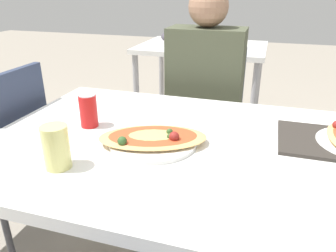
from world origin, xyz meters
TOP-DOWN VIEW (x-y plane):
  - dining_table at (0.00, 0.00)m, footprint 1.36×0.95m
  - chair_far_seated at (-0.06, 0.81)m, footprint 0.40×0.40m
  - chair_side_left at (-0.87, 0.07)m, footprint 0.40×0.40m
  - person_seated at (-0.06, 0.69)m, footprint 0.39×0.24m
  - pizza_main at (-0.09, -0.04)m, footprint 0.41×0.31m
  - soda_can at (-0.37, 0.03)m, footprint 0.07×0.07m
  - drink_glass at (-0.31, -0.27)m, footprint 0.08×0.08m
  - background_table at (-0.36, 1.92)m, footprint 1.10×0.80m

SIDE VIEW (x-z plane):
  - chair_far_seated at x=-0.06m, z-range 0.06..0.98m
  - chair_side_left at x=-0.87m, z-range 0.06..0.98m
  - dining_table at x=0.00m, z-range 0.31..1.05m
  - background_table at x=-0.36m, z-range 0.26..1.12m
  - person_seated at x=-0.06m, z-range 0.11..1.35m
  - pizza_main at x=-0.09m, z-range 0.73..0.79m
  - soda_can at x=-0.37m, z-range 0.75..0.87m
  - drink_glass at x=-0.31m, z-range 0.75..0.88m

